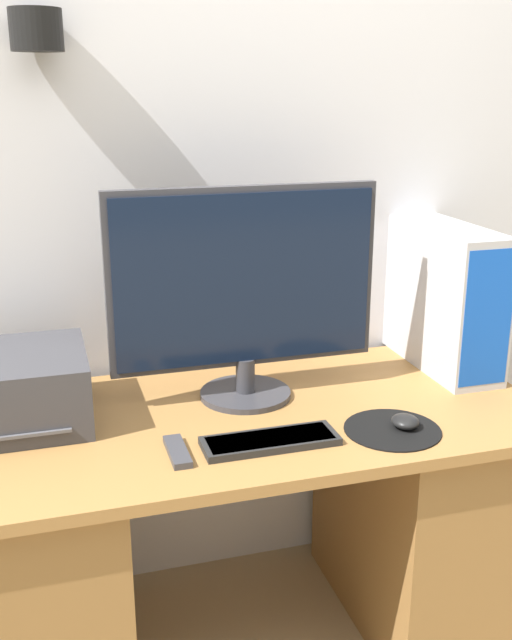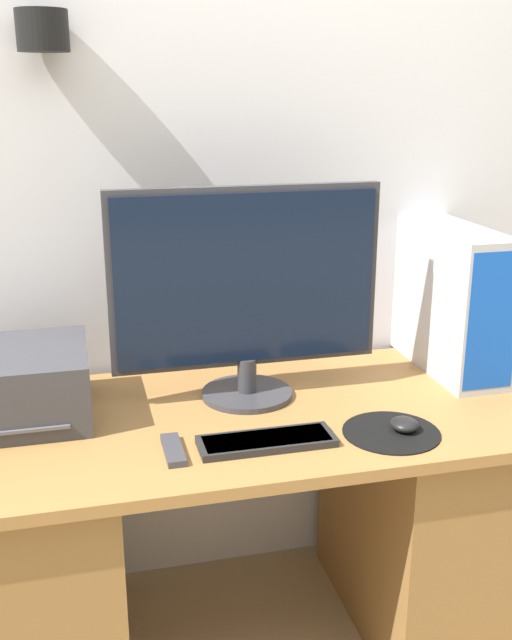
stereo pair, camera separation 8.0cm
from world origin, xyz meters
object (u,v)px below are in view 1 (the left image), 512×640
at_px(monitor, 245,288).
at_px(mouse, 405,421).
at_px(printer, 16,389).
at_px(remote_control, 177,452).
at_px(computer_tower, 445,297).
at_px(keyboard, 270,441).

bearing_deg(monitor, mouse, -43.76).
bearing_deg(printer, remote_control, -39.60).
bearing_deg(printer, computer_tower, 2.73).
relative_size(keyboard, computer_tower, 0.71).
xyz_separation_m(keyboard, mouse, (0.35, -0.01, 0.01)).
height_order(keyboard, mouse, mouse).
bearing_deg(remote_control, monitor, 49.42).
relative_size(keyboard, mouse, 4.38).
bearing_deg(keyboard, monitor, 85.79).
height_order(monitor, keyboard, monitor).
distance_m(keyboard, remote_control, 0.22).
relative_size(mouse, printer, 0.21).
bearing_deg(mouse, monitor, 136.24).
distance_m(monitor, printer, 0.63).
distance_m(mouse, printer, 0.97).
bearing_deg(remote_control, computer_tower, 21.72).
bearing_deg(remote_control, mouse, -2.77).
distance_m(printer, remote_control, 0.46).
xyz_separation_m(printer, remote_control, (0.35, -0.29, -0.08)).
bearing_deg(computer_tower, mouse, -129.59).
height_order(printer, remote_control, printer).
bearing_deg(monitor, computer_tower, 6.02).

